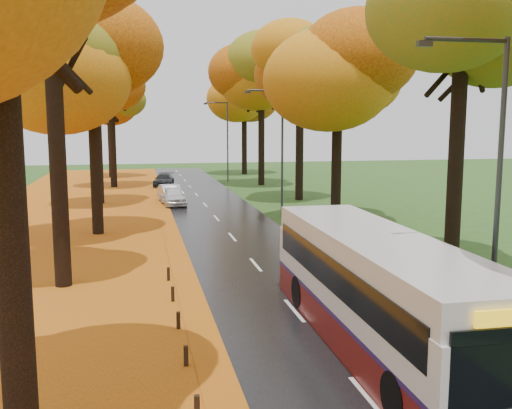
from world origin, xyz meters
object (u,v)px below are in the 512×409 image
object	(u,v)px
bus	(377,288)
car_dark	(164,180)
streetlamp_mid	(278,142)
streetlamp_far	(225,135)
car_silver	(171,194)
streetlamp_near	(491,172)
car_white	(173,196)

from	to	relation	value
bus	car_dark	world-z (taller)	bus
streetlamp_mid	bus	size ratio (longest dim) A/B	0.71
streetlamp_mid	car_dark	xyz separation A→B (m)	(-6.30, 19.04, -4.10)
streetlamp_far	car_silver	distance (m)	16.17
bus	car_silver	distance (m)	29.05
streetlamp_near	streetlamp_mid	bearing A→B (deg)	90.00
car_white	car_dark	distance (m)	12.72
car_silver	car_white	bearing A→B (deg)	-94.48
streetlamp_far	car_silver	world-z (taller)	streetlamp_far
car_white	streetlamp_mid	bearing A→B (deg)	-50.88
bus	car_dark	bearing A→B (deg)	95.98
streetlamp_far	car_dark	distance (m)	8.07
streetlamp_near	car_dark	world-z (taller)	streetlamp_near
car_white	car_dark	bearing A→B (deg)	85.07
streetlamp_mid	streetlamp_far	size ratio (longest dim) A/B	1.00
car_white	car_dark	xyz separation A→B (m)	(-0.09, 12.71, -0.07)
car_white	car_silver	xyz separation A→B (m)	(-0.09, 1.34, 0.01)
bus	car_white	bearing A→B (deg)	98.22
streetlamp_near	car_white	size ratio (longest dim) A/B	2.10
streetlamp_far	car_silver	bearing A→B (deg)	-113.71
bus	car_dark	distance (m)	40.35
car_white	car_silver	world-z (taller)	car_silver
car_silver	streetlamp_near	bearing A→B (deg)	-86.36
car_dark	streetlamp_far	bearing A→B (deg)	35.65
streetlamp_near	car_white	distance (m)	29.27
streetlamp_mid	car_white	world-z (taller)	streetlamp_mid
bus	streetlamp_far	bearing A→B (deg)	87.27
streetlamp_near	car_dark	xyz separation A→B (m)	(-6.30, 41.04, -4.10)
streetlamp_mid	bus	distance (m)	21.51
streetlamp_near	car_silver	xyz separation A→B (m)	(-6.30, 29.66, -4.01)
streetlamp_mid	car_white	distance (m)	9.73
streetlamp_far	car_white	size ratio (longest dim) A/B	2.10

